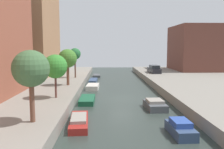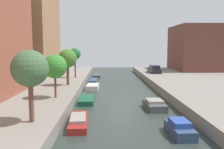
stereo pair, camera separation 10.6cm
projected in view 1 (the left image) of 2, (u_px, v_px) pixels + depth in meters
The scene contains 15 objects.
ground_plane at pixel (121, 98), 27.71m from camera, with size 84.00×84.00×0.00m, color #2D3833.
apartment_tower_far at pixel (23, 5), 41.16m from camera, with size 10.00×13.61×24.03m, color #9E704C.
low_block_right at pixel (198, 48), 51.32m from camera, with size 10.00×12.09×9.40m, color brown.
street_tree_0 at pixel (31, 69), 15.42m from camera, with size 2.40×2.40×4.74m.
street_tree_1 at pixel (55, 67), 23.02m from camera, with size 2.32×2.32×4.21m.
street_tree_2 at pixel (68, 59), 30.69m from camera, with size 2.39×2.39×4.65m.
street_tree_3 at pixel (75, 54), 38.32m from camera, with size 1.83×1.83×4.73m.
parked_car at pixel (154, 69), 45.75m from camera, with size 1.91×4.84×1.49m.
moored_boat_left_1 at pixel (79, 121), 18.18m from camera, with size 1.62×4.67×0.73m.
moored_boat_left_2 at pixel (87, 100), 25.77m from camera, with size 1.56×4.02×0.51m.
moored_boat_left_3 at pixel (93, 87), 33.62m from camera, with size 1.76×3.51×0.67m.
moored_boat_left_4 at pixel (93, 81), 40.68m from camera, with size 1.35×4.48×0.45m.
moored_boat_left_5 at pixel (97, 76), 47.30m from camera, with size 1.56×3.34×0.48m.
moored_boat_right_1 at pixel (180, 129), 16.16m from camera, with size 1.44×3.09×1.03m.
moored_boat_right_2 at pixel (155, 105), 22.96m from camera, with size 1.87×3.31×0.91m.
Camera 1 is at (-1.91, -27.16, 5.92)m, focal length 38.44 mm.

